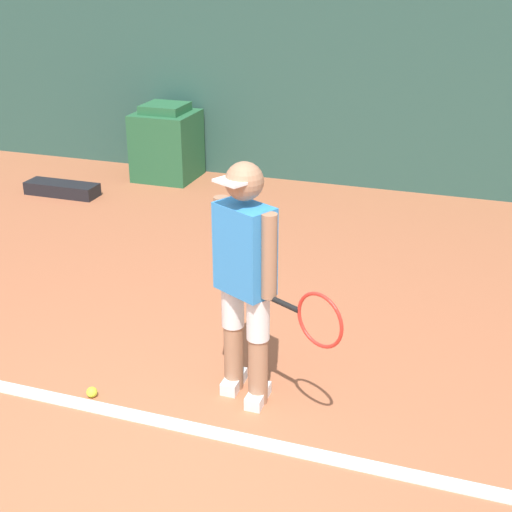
{
  "coord_description": "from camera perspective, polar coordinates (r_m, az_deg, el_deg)",
  "views": [
    {
      "loc": [
        1.46,
        -2.4,
        2.59
      ],
      "look_at": [
        0.19,
        1.34,
        0.86
      ],
      "focal_mm": 50.0,
      "sensor_mm": 36.0,
      "label": 1
    }
  ],
  "objects": [
    {
      "name": "equipment_bag",
      "position": [
        8.36,
        -15.25,
        5.2
      ],
      "size": [
        0.84,
        0.27,
        0.14
      ],
      "color": "black",
      "rests_on": "ground_plane"
    },
    {
      "name": "ground_plane",
      "position": [
        3.82,
        -9.8,
        -19.47
      ],
      "size": [
        24.0,
        24.0,
        0.0
      ],
      "primitive_type": "plane",
      "color": "#B76642"
    },
    {
      "name": "tennis_ball",
      "position": [
        4.63,
        -13.0,
        -10.57
      ],
      "size": [
        0.07,
        0.07,
        0.07
      ],
      "color": "#D1E533",
      "rests_on": "ground_plane"
    },
    {
      "name": "tennis_player",
      "position": [
        4.14,
        -0.75,
        -1.56
      ],
      "size": [
        0.89,
        0.52,
        1.51
      ],
      "rotation": [
        0.0,
        0.0,
        -0.47
      ],
      "color": "#A37556",
      "rests_on": "ground_plane"
    },
    {
      "name": "back_wall",
      "position": [
        8.21,
        8.52,
        14.17
      ],
      "size": [
        24.0,
        0.1,
        2.56
      ],
      "color": "#2D564C",
      "rests_on": "ground_plane"
    },
    {
      "name": "covered_chair",
      "position": [
        8.66,
        -7.15,
        8.92
      ],
      "size": [
        0.69,
        0.67,
        0.9
      ],
      "color": "#28663D",
      "rests_on": "ground_plane"
    },
    {
      "name": "court_baseline",
      "position": [
        4.3,
        -5.33,
        -13.51
      ],
      "size": [
        21.6,
        0.1,
        0.01
      ],
      "color": "white",
      "rests_on": "ground_plane"
    }
  ]
}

